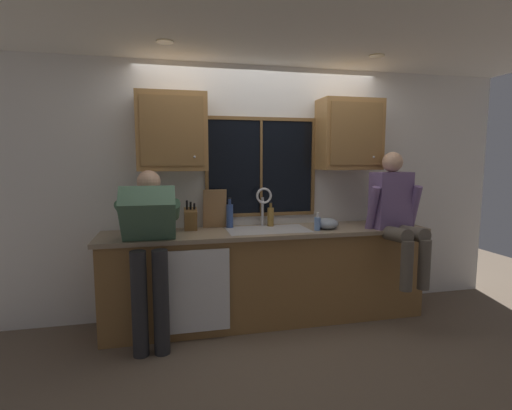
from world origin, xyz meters
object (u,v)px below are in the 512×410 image
at_px(cutting_board, 215,209).
at_px(soap_dispenser, 317,223).
at_px(bottle_tall_clear, 271,216).
at_px(bottle_green_glass, 230,215).
at_px(mixing_bowl, 327,224).
at_px(person_sitting_on_counter, 396,211).
at_px(knife_block, 191,219).
at_px(person_standing, 149,239).

relative_size(cutting_board, soap_dispenser, 2.22).
bearing_deg(bottle_tall_clear, bottle_green_glass, 177.59).
bearing_deg(bottle_tall_clear, mixing_bowl, -27.18).
bearing_deg(mixing_bowl, soap_dispenser, -153.51).
xyz_separation_m(person_sitting_on_counter, knife_block, (-1.97, 0.40, -0.08)).
bearing_deg(mixing_bowl, person_sitting_on_counter, -16.40).
height_order(person_sitting_on_counter, cutting_board, person_sitting_on_counter).
distance_m(knife_block, soap_dispenser, 1.23).
bearing_deg(cutting_board, mixing_bowl, -14.98).
height_order(mixing_bowl, bottle_green_glass, bottle_green_glass).
relative_size(person_standing, soap_dispenser, 8.44).
relative_size(person_sitting_on_counter, mixing_bowl, 5.51).
distance_m(bottle_green_glass, bottle_tall_clear, 0.42).
distance_m(person_sitting_on_counter, mixing_bowl, 0.69).
relative_size(cutting_board, mixing_bowl, 1.74).
bearing_deg(bottle_tall_clear, cutting_board, 177.18).
xyz_separation_m(cutting_board, bottle_tall_clear, (0.57, -0.03, -0.09)).
height_order(cutting_board, mixing_bowl, cutting_board).
bearing_deg(bottle_green_glass, soap_dispenser, -22.98).
height_order(person_standing, soap_dispenser, person_standing).
bearing_deg(knife_block, bottle_green_glass, 10.44).
distance_m(person_standing, cutting_board, 0.81).
bearing_deg(soap_dispenser, bottle_green_glass, 157.02).
bearing_deg(knife_block, soap_dispenser, -12.63).
height_order(soap_dispenser, bottle_green_glass, bottle_green_glass).
relative_size(person_sitting_on_counter, cutting_board, 3.17).
distance_m(knife_block, bottle_tall_clear, 0.82).
relative_size(mixing_bowl, soap_dispenser, 1.28).
bearing_deg(cutting_board, knife_block, -161.28).
xyz_separation_m(soap_dispenser, bottle_tall_clear, (-0.38, 0.32, 0.04)).
xyz_separation_m(knife_block, bottle_green_glass, (0.39, 0.07, 0.02)).
distance_m(person_sitting_on_counter, bottle_green_glass, 1.65).
xyz_separation_m(person_sitting_on_counter, soap_dispenser, (-0.77, 0.13, -0.12)).
bearing_deg(person_sitting_on_counter, bottle_green_glass, 163.44).
height_order(mixing_bowl, bottle_tall_clear, bottle_tall_clear).
height_order(person_standing, person_sitting_on_counter, person_sitting_on_counter).
distance_m(cutting_board, bottle_tall_clear, 0.58).
height_order(mixing_bowl, soap_dispenser, soap_dispenser).
height_order(person_sitting_on_counter, bottle_tall_clear, person_sitting_on_counter).
xyz_separation_m(person_sitting_on_counter, bottle_tall_clear, (-1.15, 0.45, -0.08)).
bearing_deg(person_sitting_on_counter, bottle_tall_clear, 158.65).
height_order(person_standing, bottle_tall_clear, person_standing).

